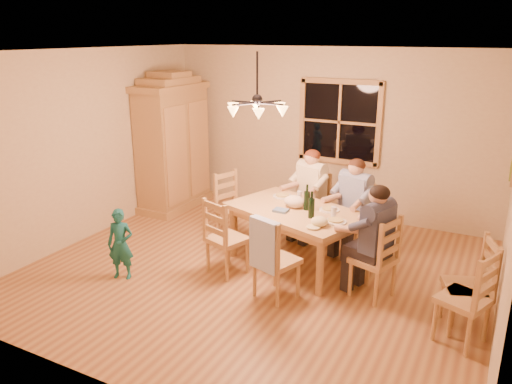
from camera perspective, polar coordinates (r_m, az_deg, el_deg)
The scene contains 31 objects.
floor at distance 6.43m, azimuth 0.12°, elevation -9.01°, with size 5.50×5.50×0.00m, color #915B34.
ceiling at distance 5.75m, azimuth 0.14°, elevation 15.79°, with size 5.50×5.00×0.02m, color white.
wall_back at distance 8.20m, azimuth 8.19°, elevation 6.69°, with size 5.50×0.02×2.70m, color #C7B08C.
wall_left at distance 7.58m, azimuth -18.79°, elevation 5.02°, with size 0.02×5.00×2.70m, color #C7B08C.
window at distance 8.07m, azimuth 9.52°, elevation 7.90°, with size 1.30×0.06×1.30m.
chandelier at distance 5.80m, azimuth 0.14°, elevation 9.64°, with size 0.77×0.68×0.71m.
armoire at distance 8.60m, azimuth -9.44°, elevation 5.14°, with size 0.66×1.40×2.30m.
dining_table at distance 6.39m, azimuth 4.56°, elevation -2.83°, with size 1.93×1.51×0.76m.
chair_far_left at distance 7.34m, azimuth 6.14°, elevation -3.05°, with size 0.55×0.54×0.99m.
chair_far_right at distance 6.92m, azimuth 10.92°, elevation -4.59°, with size 0.55×0.54×0.99m.
chair_near_left at distance 6.28m, azimuth -3.29°, elevation -6.67°, with size 0.55×0.54×0.99m.
chair_near_right at distance 5.73m, azimuth 2.34°, elevation -9.17°, with size 0.55×0.54×0.99m.
chair_end_left at distance 7.29m, azimuth -2.45°, elevation -3.12°, with size 0.54×0.55×0.99m.
chair_end_right at distance 5.89m, azimuth 13.16°, elevation -8.86°, with size 0.54×0.55×0.99m.
adult_woman at distance 7.17m, azimuth 6.28°, elevation 0.97°, with size 0.49×0.52×0.87m.
adult_plaid_man at distance 6.74m, azimuth 11.19°, elevation -0.36°, with size 0.49×0.52×0.87m.
adult_slate_man at distance 5.68m, azimuth 13.54°, elevation -3.99°, with size 0.52×0.49×0.87m.
towel at distance 5.44m, azimuth 1.01°, elevation -6.07°, with size 0.38×0.10×0.58m, color #AAC0E6.
wine_bottle_a at distance 6.29m, azimuth 5.84°, elevation -0.61°, with size 0.08×0.08×0.33m, color black.
wine_bottle_b at distance 6.02m, azimuth 6.37°, elevation -1.46°, with size 0.08×0.08×0.33m, color black.
plate_woman at distance 6.80m, azimuth 3.03°, elevation -0.50°, with size 0.26×0.26×0.02m, color white.
plate_plaid at distance 6.35m, azimuth 8.38°, elevation -2.03°, with size 0.26×0.26×0.02m, color white.
plate_slate at distance 5.97m, azimuth 9.08°, elevation -3.36°, with size 0.26×0.26×0.02m, color white.
wine_glass_a at distance 6.63m, azimuth 4.99°, elevation -0.48°, with size 0.06×0.06×0.14m, color silver.
wine_glass_b at distance 6.10m, azimuth 8.86°, elevation -2.28°, with size 0.06×0.06×0.14m, color silver.
cap at distance 5.82m, azimuth 7.27°, elevation -3.34°, with size 0.20×0.20×0.11m, color beige.
napkin at distance 6.25m, azimuth 2.86°, elevation -2.12°, with size 0.18×0.14×0.03m, color slate.
cloth_bundle at distance 6.39m, azimuth 4.41°, elevation -1.10°, with size 0.28×0.22×0.15m, color beige.
child at distance 6.31m, azimuth -15.22°, elevation -5.77°, with size 0.32×0.21×0.89m, color #18666E.
chair_spare_front at distance 5.35m, azimuth 22.43°, elevation -12.71°, with size 0.55×0.56×0.99m.
chair_spare_back at distance 5.58m, azimuth 22.71°, elevation -11.45°, with size 0.55×0.56×0.99m.
Camera 1 is at (2.62, -5.11, 2.89)m, focal length 35.00 mm.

